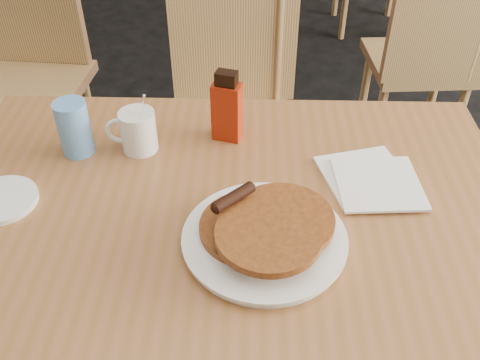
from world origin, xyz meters
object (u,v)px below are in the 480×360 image
object	(u,v)px
chair_main_far	(233,93)
coffee_mug	(137,130)
chair_wall_extra	(17,49)
pancake_plate	(265,233)
chair_neighbor_near	(429,50)
blue_tumbler	(74,128)
syrup_bottle	(227,108)
main_table	(225,217)

from	to	relation	value
chair_main_far	coffee_mug	xyz separation A→B (m)	(-0.19, -0.58, 0.25)
chair_main_far	chair_wall_extra	size ratio (longest dim) A/B	0.92
chair_main_far	pancake_plate	bearing A→B (deg)	-91.59
chair_neighbor_near	blue_tumbler	distance (m)	1.48
chair_main_far	coffee_mug	world-z (taller)	chair_main_far
chair_wall_extra	coffee_mug	bearing A→B (deg)	-48.32
coffee_mug	syrup_bottle	world-z (taller)	syrup_bottle
main_table	blue_tumbler	world-z (taller)	blue_tumbler
chair_main_far	pancake_plate	world-z (taller)	chair_main_far
main_table	pancake_plate	distance (m)	0.15
chair_neighbor_near	chair_main_far	bearing A→B (deg)	-156.30
blue_tumbler	chair_main_far	bearing A→B (deg)	61.26
chair_wall_extra	pancake_plate	size ratio (longest dim) A/B	3.35
syrup_bottle	coffee_mug	bearing A→B (deg)	-150.39
chair_main_far	chair_neighbor_near	xyz separation A→B (m)	(0.75, 0.39, -0.03)
chair_neighbor_near	chair_wall_extra	world-z (taller)	chair_wall_extra
coffee_mug	syrup_bottle	size ratio (longest dim) A/B	0.88
coffee_mug	chair_neighbor_near	bearing A→B (deg)	31.53
main_table	chair_main_far	bearing A→B (deg)	90.44
chair_main_far	blue_tumbler	world-z (taller)	chair_main_far
syrup_bottle	blue_tumbler	xyz separation A→B (m)	(-0.33, -0.06, -0.02)
main_table	chair_neighbor_near	world-z (taller)	chair_neighbor_near
main_table	coffee_mug	distance (m)	0.28
chair_neighbor_near	pancake_plate	world-z (taller)	chair_neighbor_near
main_table	chair_main_far	distance (m)	0.77
chair_wall_extra	blue_tumbler	world-z (taller)	chair_wall_extra
main_table	chair_wall_extra	distance (m)	1.24
chair_neighbor_near	blue_tumbler	size ratio (longest dim) A/B	7.07
chair_neighbor_near	syrup_bottle	size ratio (longest dim) A/B	5.25
chair_wall_extra	syrup_bottle	distance (m)	1.10
syrup_bottle	chair_neighbor_near	bearing A→B (deg)	67.00
syrup_bottle	blue_tumbler	bearing A→B (deg)	-153.73
main_table	coffee_mug	xyz separation A→B (m)	(-0.20, 0.17, 0.09)
pancake_plate	chair_wall_extra	bearing A→B (deg)	128.75
main_table	pancake_plate	bearing A→B (deg)	-55.17
chair_neighbor_near	pancake_plate	bearing A→B (deg)	-121.72
coffee_mug	blue_tumbler	bearing A→B (deg)	170.92
main_table	coffee_mug	bearing A→B (deg)	138.64
main_table	chair_main_far	size ratio (longest dim) A/B	1.31
main_table	chair_wall_extra	size ratio (longest dim) A/B	1.21
chair_main_far	main_table	bearing A→B (deg)	-96.61
blue_tumbler	chair_wall_extra	bearing A→B (deg)	119.53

